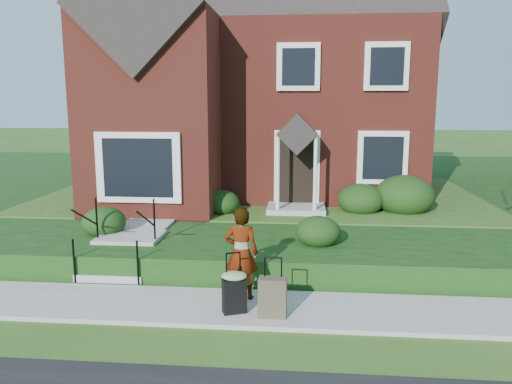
# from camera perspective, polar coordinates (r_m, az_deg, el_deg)

# --- Properties ---
(ground) EXTENTS (120.00, 120.00, 0.00)m
(ground) POSITION_cam_1_polar(r_m,az_deg,el_deg) (9.15, -3.61, -13.24)
(ground) COLOR #2D5119
(ground) RESTS_ON ground
(sidewalk) EXTENTS (60.00, 1.60, 0.08)m
(sidewalk) POSITION_cam_1_polar(r_m,az_deg,el_deg) (9.13, -3.61, -13.01)
(sidewalk) COLOR #9E9B93
(sidewalk) RESTS_ON ground
(terrace) EXTENTS (44.00, 20.00, 0.60)m
(terrace) POSITION_cam_1_polar(r_m,az_deg,el_deg) (19.66, 12.96, 0.20)
(terrace) COLOR #14360E
(terrace) RESTS_ON ground
(walkway) EXTENTS (1.20, 6.00, 0.06)m
(walkway) POSITION_cam_1_polar(r_m,az_deg,el_deg) (14.15, -10.59, -2.22)
(walkway) COLOR #9E9B93
(walkway) RESTS_ON terrace
(main_house) EXTENTS (10.40, 10.20, 9.40)m
(main_house) POSITION_cam_1_polar(r_m,az_deg,el_deg) (18.03, 0.33, 15.40)
(main_house) COLOR maroon
(main_house) RESTS_ON terrace
(front_steps) EXTENTS (1.40, 2.02, 1.50)m
(front_steps) POSITION_cam_1_polar(r_m,az_deg,el_deg) (11.28, -14.91, -6.42)
(front_steps) COLOR #9E9B93
(front_steps) RESTS_ON ground
(foundation_shrubs) EXTENTS (9.72, 4.78, 1.16)m
(foundation_shrubs) POSITION_cam_1_polar(r_m,az_deg,el_deg) (13.59, 4.24, -0.66)
(foundation_shrubs) COLOR black
(foundation_shrubs) RESTS_ON terrace
(woman) EXTENTS (0.65, 0.44, 1.71)m
(woman) POSITION_cam_1_polar(r_m,az_deg,el_deg) (9.14, -1.69, -6.98)
(woman) COLOR #999999
(woman) RESTS_ON sidewalk
(suitcase_black) EXTENTS (0.54, 0.49, 1.06)m
(suitcase_black) POSITION_cam_1_polar(r_m,az_deg,el_deg) (8.67, -2.50, -11.09)
(suitcase_black) COLOR black
(suitcase_black) RESTS_ON sidewalk
(suitcase_olive) EXTENTS (0.48, 0.28, 1.02)m
(suitcase_olive) POSITION_cam_1_polar(r_m,az_deg,el_deg) (8.54, 1.90, -11.91)
(suitcase_olive) COLOR #4B4332
(suitcase_olive) RESTS_ON sidewalk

